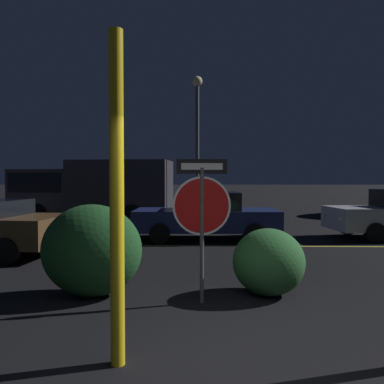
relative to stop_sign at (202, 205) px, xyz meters
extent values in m
plane|color=black|center=(0.52, -2.14, -1.48)|extent=(260.00, 260.00, 0.00)
cube|color=gold|center=(0.52, 4.82, -1.47)|extent=(35.06, 0.12, 0.01)
cylinder|color=#4C4C51|center=(0.00, 0.00, -0.46)|extent=(0.06, 0.06, 2.04)
cylinder|color=white|center=(0.00, 0.00, -0.01)|extent=(0.88, 0.14, 0.89)
cylinder|color=#B71414|center=(0.00, 0.00, -0.01)|extent=(0.81, 0.14, 0.82)
cube|color=black|center=(0.00, 0.00, 0.58)|extent=(0.76, 0.14, 0.22)
cube|color=white|center=(0.00, 0.00, 0.58)|extent=(0.62, 0.12, 0.10)
cylinder|color=yellow|center=(-0.85, -1.91, 0.19)|extent=(0.14, 0.14, 3.34)
ellipsoid|color=#1E4C23|center=(-1.75, 0.27, -0.74)|extent=(1.60, 1.13, 1.47)
ellipsoid|color=#2D6633|center=(1.07, 0.41, -0.94)|extent=(1.16, 1.09, 1.08)
cylinder|color=black|center=(-4.26, 2.39, -1.18)|extent=(0.62, 0.26, 0.60)
cylinder|color=black|center=(-4.08, 4.24, -1.18)|extent=(0.62, 0.26, 0.60)
cube|color=navy|center=(0.14, 5.97, -0.86)|extent=(4.42, 1.85, 0.63)
cube|color=black|center=(0.27, 5.97, -0.28)|extent=(1.78, 1.56, 0.54)
cylinder|color=black|center=(-1.21, 5.09, -1.18)|extent=(0.60, 0.21, 0.60)
cylinder|color=black|center=(-1.23, 6.81, -1.18)|extent=(0.60, 0.21, 0.60)
cylinder|color=black|center=(1.52, 5.13, -1.18)|extent=(0.60, 0.21, 0.60)
cylinder|color=black|center=(1.49, 6.85, -1.18)|extent=(0.60, 0.21, 0.60)
sphere|color=#F4EFCC|center=(-2.08, 5.39, -0.83)|extent=(0.14, 0.14, 0.14)
sphere|color=#F4EFCC|center=(-2.09, 6.50, -0.83)|extent=(0.14, 0.14, 0.14)
cylinder|color=black|center=(5.08, 5.43, -1.18)|extent=(0.62, 0.25, 0.60)
cylinder|color=black|center=(4.92, 7.09, -1.18)|extent=(0.62, 0.25, 0.60)
sphere|color=#F4EFCC|center=(4.11, 5.64, -0.79)|extent=(0.14, 0.14, 0.14)
sphere|color=#F4EFCC|center=(4.01, 6.71, -0.79)|extent=(0.14, 0.14, 0.14)
cube|color=#2D2D33|center=(-6.95, 10.94, -0.13)|extent=(2.77, 2.25, 1.90)
cube|color=black|center=(-6.95, 10.94, 0.25)|extent=(2.51, 2.27, 0.84)
cube|color=#2D2D33|center=(-3.52, 10.67, 0.06)|extent=(4.43, 2.51, 2.28)
cylinder|color=black|center=(-6.97, 9.89, -1.06)|extent=(0.86, 0.35, 0.84)
cylinder|color=black|center=(-6.80, 11.97, -1.06)|extent=(0.86, 0.35, 0.84)
cylinder|color=black|center=(-2.85, 9.56, -1.06)|extent=(0.86, 0.35, 0.84)
cylinder|color=black|center=(-2.68, 11.65, -1.06)|extent=(0.86, 0.35, 0.84)
cylinder|color=#4C4C51|center=(-0.18, 10.18, 1.40)|extent=(0.16, 0.16, 5.76)
sphere|color=#F9E5B2|center=(-0.18, 10.18, 4.50)|extent=(0.43, 0.43, 0.43)
camera|label=1|loc=(-0.01, -5.60, 0.39)|focal=35.00mm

